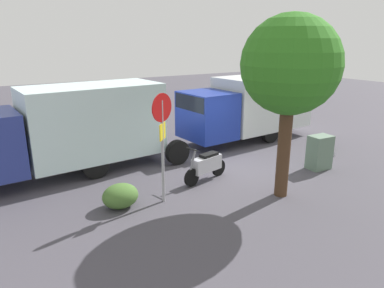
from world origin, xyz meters
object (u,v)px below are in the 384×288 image
object	(u,v)px
motorcycle	(206,165)
street_tree	(290,67)
box_truck_near	(247,106)
utility_cabinet	(320,152)
bike_rack_hoop	(328,158)
stop_sign	(162,131)
box_truck_far	(66,127)

from	to	relation	value
motorcycle	street_tree	xyz separation A→B (m)	(-1.22, 2.07, 3.17)
box_truck_near	utility_cabinet	xyz separation A→B (m)	(0.24, 4.22, -0.97)
box_truck_near	utility_cabinet	distance (m)	4.34
bike_rack_hoop	utility_cabinet	bearing A→B (deg)	22.32
box_truck_near	motorcycle	xyz separation A→B (m)	(4.20, 3.02, -1.05)
motorcycle	stop_sign	xyz separation A→B (m)	(1.88, 0.64, 1.52)
stop_sign	bike_rack_hoop	bearing A→B (deg)	179.61
street_tree	utility_cabinet	world-z (taller)	street_tree
box_truck_far	bike_rack_hoop	world-z (taller)	box_truck_far
box_truck_far	motorcycle	world-z (taller)	box_truck_far
box_truck_far	bike_rack_hoop	distance (m)	9.63
motorcycle	street_tree	world-z (taller)	street_tree
box_truck_near	motorcycle	world-z (taller)	box_truck_near
box_truck_near	motorcycle	bearing A→B (deg)	32.53
street_tree	bike_rack_hoop	size ratio (longest dim) A/B	5.96
street_tree	bike_rack_hoop	world-z (taller)	street_tree
bike_rack_hoop	stop_sign	bearing A→B (deg)	-0.39
utility_cabinet	motorcycle	bearing A→B (deg)	-16.80
stop_sign	bike_rack_hoop	xyz separation A→B (m)	(-7.07, 0.05, -2.04)
stop_sign	street_tree	distance (m)	3.79
stop_sign	bike_rack_hoop	distance (m)	7.35
box_truck_near	box_truck_far	size ratio (longest dim) A/B	0.97
box_truck_far	street_tree	world-z (taller)	street_tree
motorcycle	street_tree	bearing A→B (deg)	108.05
box_truck_far	bike_rack_hoop	bearing A→B (deg)	153.60
box_truck_far	motorcycle	distance (m)	4.79
box_truck_near	box_truck_far	bearing A→B (deg)	-3.13
utility_cabinet	bike_rack_hoop	bearing A→B (deg)	-157.68
stop_sign	utility_cabinet	world-z (taller)	stop_sign
box_truck_far	stop_sign	xyz separation A→B (m)	(-1.67, 3.66, 0.42)
street_tree	utility_cabinet	xyz separation A→B (m)	(-2.75, -0.88, -3.09)
box_truck_far	utility_cabinet	size ratio (longest dim) A/B	6.92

